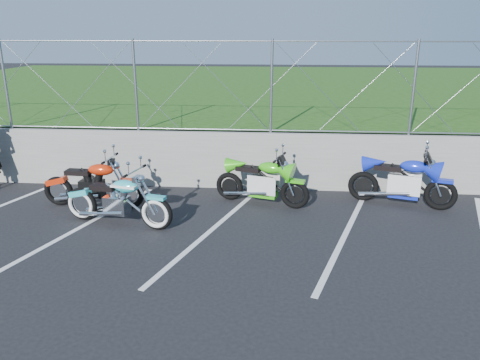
# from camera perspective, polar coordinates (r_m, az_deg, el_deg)

# --- Properties ---
(ground) EXTENTS (90.00, 90.00, 0.00)m
(ground) POSITION_cam_1_polar(r_m,az_deg,el_deg) (7.66, -4.55, -9.13)
(ground) COLOR black
(ground) RESTS_ON ground
(retaining_wall) EXTENTS (30.00, 0.22, 1.30)m
(retaining_wall) POSITION_cam_1_polar(r_m,az_deg,el_deg) (10.68, -1.70, 2.50)
(retaining_wall) COLOR slate
(retaining_wall) RESTS_ON ground
(grass_field) EXTENTS (30.00, 20.00, 1.30)m
(grass_field) POSITION_cam_1_polar(r_m,az_deg,el_deg) (20.47, 1.40, 9.84)
(grass_field) COLOR #204713
(grass_field) RESTS_ON ground
(chain_link_fence) EXTENTS (28.00, 0.03, 2.00)m
(chain_link_fence) POSITION_cam_1_polar(r_m,az_deg,el_deg) (10.37, -1.78, 11.32)
(chain_link_fence) COLOR gray
(chain_link_fence) RESTS_ON retaining_wall
(parking_lines) EXTENTS (18.29, 4.31, 0.01)m
(parking_lines) POSITION_cam_1_polar(r_m,az_deg,el_deg) (8.48, 4.61, -6.36)
(parking_lines) COLOR silver
(parking_lines) RESTS_ON ground
(cruiser_turquoise) EXTENTS (2.18, 0.74, 1.10)m
(cruiser_turquoise) POSITION_cam_1_polar(r_m,az_deg,el_deg) (8.90, -14.54, -2.67)
(cruiser_turquoise) COLOR black
(cruiser_turquoise) RESTS_ON ground
(naked_orange) EXTENTS (2.13, 0.72, 1.06)m
(naked_orange) POSITION_cam_1_polar(r_m,az_deg,el_deg) (9.94, -17.34, -0.69)
(naked_orange) COLOR black
(naked_orange) RESTS_ON ground
(sportbike_green) EXTENTS (1.98, 0.81, 1.06)m
(sportbike_green) POSITION_cam_1_polar(r_m,az_deg,el_deg) (9.65, 2.78, -0.40)
(sportbike_green) COLOR black
(sportbike_green) RESTS_ON ground
(sportbike_blue) EXTENTS (2.10, 0.86, 1.12)m
(sportbike_blue) POSITION_cam_1_polar(r_m,az_deg,el_deg) (10.14, 19.27, -0.35)
(sportbike_blue) COLOR black
(sportbike_blue) RESTS_ON ground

